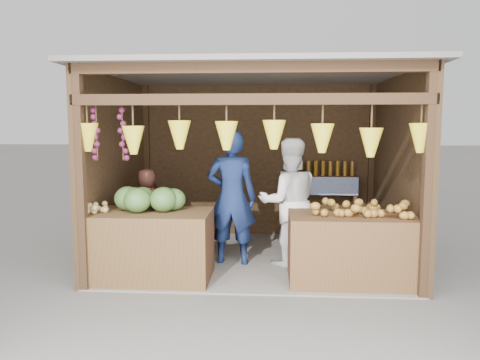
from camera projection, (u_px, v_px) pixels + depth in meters
The scene contains 12 objects.
ground at pixel (254, 258), 6.78m from camera, with size 80.00×80.00×0.00m, color #514F49.
stall_structure at pixel (252, 143), 6.55m from camera, with size 4.30×3.30×2.66m.
back_shelf at pixel (319, 188), 7.88m from camera, with size 1.25×0.32×1.32m.
counter_left at pixel (150, 246), 5.79m from camera, with size 1.50×0.85×0.86m, color #472917.
counter_right at pixel (352, 249), 5.68m from camera, with size 1.53×0.85×0.84m, color #492918.
stool at pixel (148, 247), 6.84m from camera, with size 0.32×0.32×0.30m, color black.
man_standing at pixel (232, 197), 6.40m from camera, with size 0.68×0.45×1.87m, color #14214B.
woman_standing at pixel (289, 202), 6.38m from camera, with size 0.85×0.66×1.75m, color white.
vendor_seated at pixel (147, 203), 6.76m from camera, with size 0.49×0.32×1.00m, color #5A2D24.
melon_pile at pixel (151, 198), 5.82m from camera, with size 1.00×0.50×0.32m, color #1D4412, non-canonical shape.
tanfruit_pile at pixel (98, 207), 5.68m from camera, with size 0.34×0.40×0.13m, color #A07B49, non-canonical shape.
mango_pile at pixel (362, 206), 5.63m from camera, with size 1.40×0.64×0.22m, color #B83B18, non-canonical shape.
Camera 1 is at (0.23, -6.60, 1.92)m, focal length 35.00 mm.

